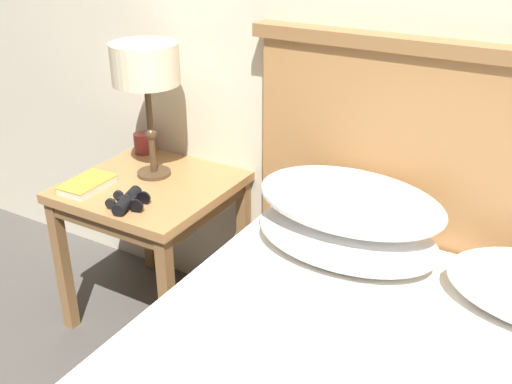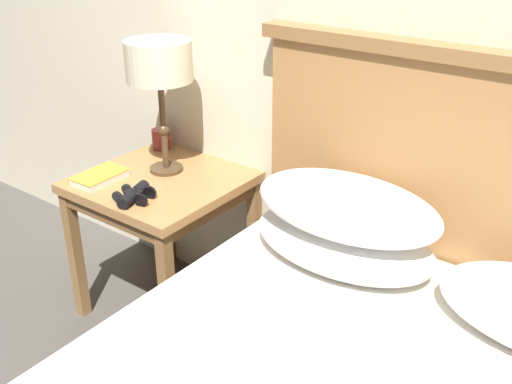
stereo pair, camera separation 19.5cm
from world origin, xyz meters
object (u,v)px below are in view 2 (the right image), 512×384
nightstand (163,196)px  coffee_mug (161,139)px  binoculars_pair (134,194)px  book_on_nightstand (99,177)px  table_lamp (159,66)px

nightstand → coffee_mug: (-0.21, 0.22, 0.12)m
binoculars_pair → coffee_mug: 0.50m
binoculars_pair → coffee_mug: bearing=123.4°
book_on_nightstand → binoculars_pair: binoculars_pair is taller
book_on_nightstand → coffee_mug: size_ratio=1.97×
nightstand → book_on_nightstand: size_ratio=2.96×
binoculars_pair → coffee_mug: coffee_mug is taller
coffee_mug → book_on_nightstand: bearing=-83.9°
book_on_nightstand → coffee_mug: coffee_mug is taller
book_on_nightstand → coffee_mug: bearing=96.1°
book_on_nightstand → nightstand: bearing=42.3°
table_lamp → coffee_mug: table_lamp is taller
coffee_mug → binoculars_pair: bearing=-56.6°
table_lamp → binoculars_pair: 0.48m
nightstand → binoculars_pair: bearing=-72.6°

